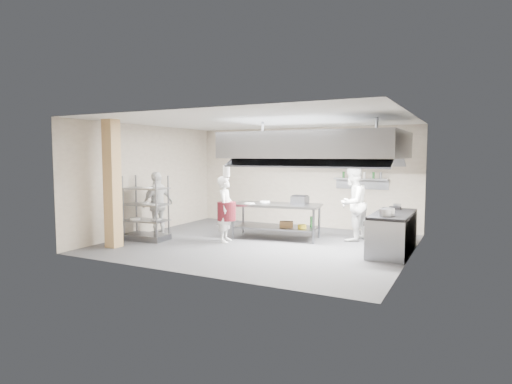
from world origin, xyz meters
The scene contains 23 objects.
floor centered at (0.00, 0.00, 0.00)m, with size 7.00×7.00×0.00m, color #2B2B2D.
ceiling centered at (0.00, 0.00, 3.00)m, with size 7.00×7.00×0.00m, color silver.
wall_back centered at (0.00, 3.00, 1.50)m, with size 7.00×7.00×0.00m, color gray.
wall_left centered at (-3.50, 0.00, 1.50)m, with size 6.00×6.00×0.00m, color gray.
wall_right centered at (3.50, 0.00, 1.50)m, with size 6.00×6.00×0.00m, color gray.
column centered at (-2.90, -1.90, 1.50)m, with size 0.30×0.30×3.00m, color tan.
exhaust_hood centered at (1.30, 0.40, 2.40)m, with size 4.00×2.50×0.60m, color slate.
hood_strip_a centered at (0.40, 0.40, 2.08)m, with size 1.60×0.12×0.04m, color white.
hood_strip_b centered at (2.20, 0.40, 2.08)m, with size 1.60×0.12×0.04m, color white.
wall_shelf centered at (1.80, 2.84, 1.50)m, with size 1.50×0.28×0.04m, color slate.
island centered at (0.09, 0.81, 0.46)m, with size 2.28×0.95×0.91m, color gray, non-canonical shape.
island_worktop centered at (0.09, 0.81, 0.88)m, with size 2.28×0.95×0.06m, color slate.
island_undershelf centered at (0.09, 0.81, 0.30)m, with size 2.10×0.86×0.04m, color slate.
pass_rack centered at (-2.80, -0.88, 0.83)m, with size 1.10×0.64×1.65m, color slate, non-canonical shape.
cooking_range centered at (3.08, 0.50, 0.42)m, with size 0.80×2.00×0.84m, color gray.
range_top centered at (3.08, 0.50, 0.87)m, with size 0.78×1.96×0.06m, color black.
chef_head centered at (-0.85, -0.18, 0.82)m, with size 0.60×0.39×1.65m, color silver.
chef_line centered at (1.93, 1.45, 0.95)m, with size 0.92×0.72×1.90m, color silver.
chef_plating centered at (-2.86, -0.35, 0.87)m, with size 1.02×0.42×1.74m, color silver.
griddle centered at (0.63, 1.12, 1.01)m, with size 0.40×0.31×0.20m, color slate.
wicker_basket centered at (0.38, 0.81, 0.39)m, with size 0.34×0.23×0.15m, color brown.
stockpot centered at (3.08, -0.03, 0.98)m, with size 0.23×0.23×0.16m, color slate.
plate_stack centered at (-2.80, -0.88, 0.53)m, with size 0.28×0.28×0.05m, color white.
Camera 1 is at (4.65, -9.26, 2.18)m, focal length 30.00 mm.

